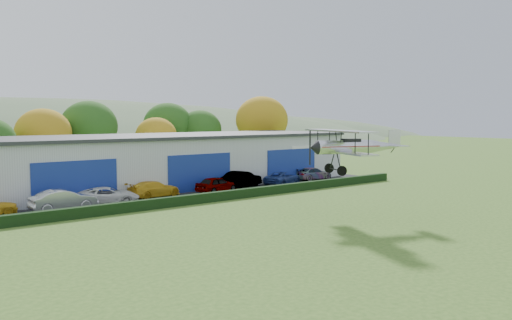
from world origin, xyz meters
TOP-DOWN VIEW (x-y plane):
  - ground at (0.00, 0.00)m, footprint 300.00×300.00m
  - apron at (3.00, 21.00)m, footprint 48.00×9.00m
  - hedge at (3.00, 16.20)m, footprint 46.00×0.60m
  - hangar at (5.00, 27.98)m, footprint 40.60×12.60m
  - tree_belt at (0.85, 40.62)m, footprint 75.70×13.22m
  - car_1 at (-8.79, 19.67)m, footprint 4.93×1.79m
  - car_2 at (-5.01, 20.29)m, footprint 5.55×4.11m
  - car_3 at (-0.33, 21.26)m, footprint 5.20×2.71m
  - car_4 at (5.70, 20.23)m, footprint 4.64×2.55m
  - car_5 at (9.52, 21.33)m, footprint 5.38×3.33m
  - car_6 at (14.35, 20.54)m, footprint 5.27×3.60m
  - car_7 at (19.89, 21.46)m, footprint 4.79×2.19m
  - biplane at (6.04, 4.08)m, footprint 7.22×8.12m

SIDE VIEW (x-z plane):
  - ground at x=0.00m, z-range 0.00..0.00m
  - apron at x=3.00m, z-range 0.00..0.05m
  - hedge at x=3.00m, z-range 0.00..0.80m
  - car_6 at x=14.35m, z-range 0.05..1.39m
  - car_7 at x=19.89m, z-range 0.05..1.41m
  - car_2 at x=-5.01m, z-range 0.05..1.45m
  - car_3 at x=-0.33m, z-range 0.05..1.49m
  - car_4 at x=5.70m, z-range 0.05..1.55m
  - car_1 at x=-8.79m, z-range 0.05..1.67m
  - car_5 at x=9.52m, z-range 0.05..1.72m
  - hangar at x=5.00m, z-range 0.01..5.31m
  - biplane at x=6.04m, z-range 3.63..6.70m
  - tree_belt at x=0.85m, z-range 0.55..10.67m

